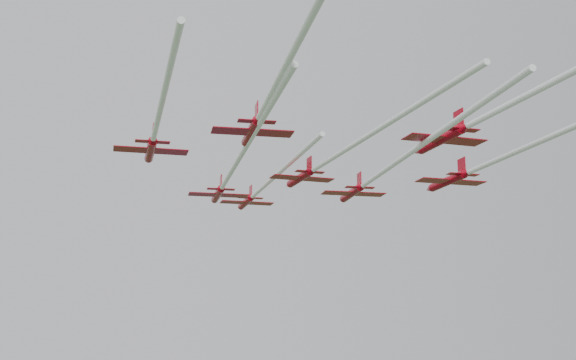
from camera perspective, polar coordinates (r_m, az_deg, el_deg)
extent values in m
cylinder|color=#B00215|center=(122.57, -3.35, -1.77)|extent=(1.52, 8.62, 1.11)
cone|color=#B00215|center=(127.58, -3.82, -2.19)|extent=(1.20, 1.87, 1.11)
cone|color=#B00215|center=(117.87, -2.87, -1.34)|extent=(1.07, 1.26, 1.01)
ellipsoid|color=black|center=(124.59, -3.53, -1.75)|extent=(0.47, 0.98, 0.32)
cube|color=#B00215|center=(121.75, -3.27, -1.82)|extent=(8.99, 3.04, 0.10)
cube|color=#B00215|center=(118.79, -2.96, -1.42)|extent=(4.09, 1.40, 0.08)
cube|color=#B00215|center=(119.20, -2.98, -0.92)|extent=(0.19, 1.82, 2.02)
cylinder|color=white|center=(99.44, -0.52, 0.74)|extent=(2.40, 37.59, 0.61)
cylinder|color=#B00215|center=(104.03, -5.57, -1.14)|extent=(1.09, 8.18, 1.06)
cone|color=#B00215|center=(108.86, -5.87, -1.65)|extent=(1.06, 1.73, 1.06)
cone|color=#B00215|center=(99.49, -5.26, -0.62)|extent=(0.97, 1.16, 0.96)
ellipsoid|color=black|center=(105.98, -5.69, -1.14)|extent=(0.41, 0.92, 0.31)
cube|color=#B00215|center=(103.23, -5.53, -1.19)|extent=(8.47, 2.53, 0.10)
cube|color=#B00215|center=(100.38, -5.33, -0.73)|extent=(3.85, 1.17, 0.08)
cube|color=#B00215|center=(100.79, -5.33, -0.16)|extent=(0.10, 1.73, 1.92)
cylinder|color=white|center=(76.84, -3.17, 2.90)|extent=(0.73, 45.94, 0.58)
cylinder|color=#B00215|center=(109.15, 5.05, -1.04)|extent=(1.30, 9.13, 1.18)
cone|color=#B00215|center=(114.35, 4.28, -1.58)|extent=(1.21, 1.95, 1.18)
cone|color=#B00215|center=(104.29, 5.86, -0.47)|extent=(1.09, 1.30, 1.07)
ellipsoid|color=black|center=(111.25, 4.74, -1.04)|extent=(0.46, 1.02, 0.34)
cube|color=#B00215|center=(108.30, 5.18, -1.09)|extent=(9.47, 2.92, 0.11)
cube|color=#B00215|center=(105.24, 5.69, -0.59)|extent=(4.30, 1.35, 0.09)
cube|color=#B00215|center=(105.69, 5.65, 0.01)|extent=(0.13, 1.93, 2.14)
cylinder|color=white|center=(82.46, 10.74, 2.91)|extent=(1.29, 46.52, 0.64)
cylinder|color=#B00215|center=(92.53, -10.80, 2.32)|extent=(1.40, 8.87, 1.14)
cone|color=#B00215|center=(97.72, -10.98, 1.53)|extent=(1.20, 1.91, 1.14)
cone|color=#B00215|center=(87.67, -10.61, 3.15)|extent=(1.08, 1.28, 1.04)
ellipsoid|color=black|center=(94.65, -10.87, 2.25)|extent=(0.47, 1.00, 0.33)
cube|color=#B00215|center=(91.66, -10.78, 2.30)|extent=(9.23, 2.97, 0.10)
cube|color=#B00215|center=(88.62, -10.65, 2.98)|extent=(4.20, 1.37, 0.08)
cube|color=#B00215|center=(89.13, -10.63, 3.66)|extent=(0.16, 1.88, 2.08)
cylinder|color=white|center=(71.18, -9.77, 6.80)|extent=(1.59, 33.41, 0.62)
cylinder|color=#B00215|center=(94.94, 0.96, 0.17)|extent=(1.92, 8.05, 1.03)
cone|color=#B00215|center=(99.41, 0.03, -0.41)|extent=(1.22, 1.80, 1.03)
cone|color=#B00215|center=(90.78, 1.93, 0.77)|extent=(1.06, 1.23, 0.94)
ellipsoid|color=black|center=(96.75, 0.59, 0.15)|extent=(0.49, 0.93, 0.30)
cube|color=#B00215|center=(94.20, 1.12, 0.13)|extent=(8.49, 3.35, 0.09)
cube|color=#B00215|center=(91.59, 1.73, 0.65)|extent=(3.86, 1.54, 0.08)
cube|color=#B00215|center=(92.00, 1.69, 1.25)|extent=(0.28, 1.69, 1.88)
cylinder|color=white|center=(73.52, 7.25, 4.05)|extent=(4.80, 37.62, 0.56)
cylinder|color=#B00215|center=(102.52, 12.50, -0.08)|extent=(1.78, 9.30, 1.20)
cone|color=#B00215|center=(107.37, 11.10, -0.71)|extent=(1.32, 2.03, 1.20)
cone|color=#B00215|center=(98.03, 13.94, 0.56)|extent=(1.17, 1.37, 1.09)
ellipsoid|color=black|center=(104.49, 11.93, -0.10)|extent=(0.52, 1.06, 0.35)
cube|color=#B00215|center=(101.72, 12.74, -0.13)|extent=(9.73, 3.43, 0.11)
cube|color=#B00215|center=(98.91, 13.65, 0.43)|extent=(4.42, 1.58, 0.09)
cube|color=#B00215|center=(99.36, 13.55, 1.08)|extent=(0.23, 1.96, 2.17)
cylinder|color=#B00215|center=(73.79, -2.91, 3.81)|extent=(1.18, 7.97, 1.03)
cone|color=#B00215|center=(78.39, -3.42, 2.83)|extent=(1.06, 1.70, 1.03)
cone|color=#B00215|center=(69.50, -2.38, 4.85)|extent=(0.96, 1.14, 0.94)
ellipsoid|color=black|center=(75.68, -3.11, 3.69)|extent=(0.41, 0.90, 0.30)
cube|color=#B00215|center=(73.02, -2.83, 3.80)|extent=(8.28, 2.59, 0.09)
cube|color=#B00215|center=(70.34, -2.49, 4.63)|extent=(3.76, 1.20, 0.07)
cube|color=#B00215|center=(70.83, -2.50, 5.39)|extent=(0.13, 1.69, 1.87)
cylinder|color=#B00215|center=(84.14, 11.97, 3.15)|extent=(2.09, 9.26, 1.19)
cone|color=#B00215|center=(88.83, 10.19, 2.24)|extent=(1.38, 2.05, 1.19)
cone|color=#B00215|center=(79.83, 13.83, 4.11)|extent=(1.20, 1.40, 1.08)
ellipsoid|color=black|center=(86.06, 11.24, 3.07)|extent=(0.55, 1.07, 0.35)
cube|color=#B00215|center=(83.35, 12.27, 3.13)|extent=(9.74, 3.74, 0.11)
cube|color=#B00215|center=(80.66, 13.45, 3.91)|extent=(4.43, 1.72, 0.09)
cube|color=#B00215|center=(81.18, 13.32, 4.68)|extent=(0.30, 1.95, 2.16)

